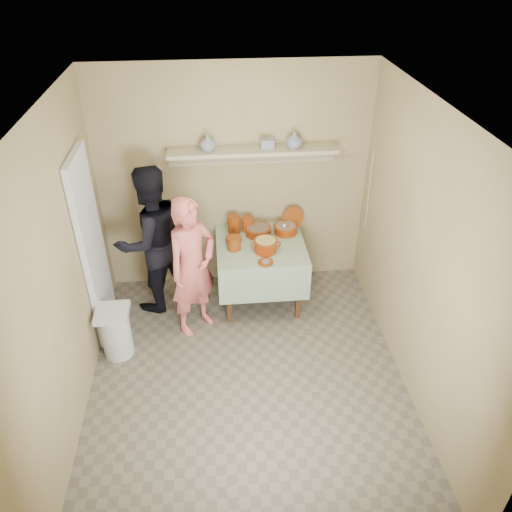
{
  "coord_description": "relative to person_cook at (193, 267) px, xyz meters",
  "views": [
    {
      "loc": [
        -0.24,
        -3.34,
        3.68
      ],
      "look_at": [
        0.15,
        0.75,
        0.95
      ],
      "focal_mm": 35.0,
      "sensor_mm": 36.0,
      "label": 1
    }
  ],
  "objects": [
    {
      "name": "trash_bin",
      "position": [
        -0.8,
        -0.35,
        -0.49
      ],
      "size": [
        0.32,
        0.32,
        0.56
      ],
      "color": "silver",
      "rests_on": "ground"
    },
    {
      "name": "front_plate",
      "position": [
        0.75,
        0.03,
        -0.01
      ],
      "size": [
        0.16,
        0.16,
        0.03
      ],
      "color": "#6D2706",
      "rests_on": "serving_table"
    },
    {
      "name": "ground",
      "position": [
        0.49,
        -0.86,
        -0.78
      ],
      "size": [
        3.5,
        3.5,
        0.0
      ],
      "primitive_type": "plane",
      "color": "#6B6454",
      "rests_on": "ground"
    },
    {
      "name": "propped_lid",
      "position": [
        1.15,
        0.75,
        0.1
      ],
      "size": [
        0.26,
        0.14,
        0.24
      ],
      "primitive_type": "cylinder",
      "rotation": [
        1.26,
        0.0,
        0.18
      ],
      "color": "#6D2706",
      "rests_on": "serving_table"
    },
    {
      "name": "ceramic_box",
      "position": [
        0.84,
        0.77,
        0.99
      ],
      "size": [
        0.15,
        0.11,
        0.1
      ],
      "primitive_type": "cube",
      "rotation": [
        0.0,
        0.0,
        0.07
      ],
      "color": "navy",
      "rests_on": "wall_shelf"
    },
    {
      "name": "person_helper",
      "position": [
        -0.44,
        0.45,
        0.07
      ],
      "size": [
        1.05,
        0.99,
        1.7
      ],
      "primitive_type": "imported",
      "rotation": [
        0.0,
        0.0,
        -2.56
      ],
      "color": "black",
      "rests_on": "ground"
    },
    {
      "name": "serving_table",
      "position": [
        0.74,
        0.42,
        -0.14
      ],
      "size": [
        0.97,
        0.97,
        0.76
      ],
      "color": "#4C2D16",
      "rests_on": "ground"
    },
    {
      "name": "tile_panel",
      "position": [
        -0.97,
        0.09,
        0.22
      ],
      "size": [
        0.06,
        0.7,
        2.0
      ],
      "primitive_type": "cube",
      "color": "silver",
      "rests_on": "ground"
    },
    {
      "name": "plate_stack_b",
      "position": [
        0.62,
        0.71,
        0.07
      ],
      "size": [
        0.14,
        0.14,
        0.17
      ],
      "primitive_type": "cylinder",
      "color": "#6D2706",
      "rests_on": "serving_table"
    },
    {
      "name": "vase_left",
      "position": [
        0.22,
        0.76,
        1.03
      ],
      "size": [
        0.24,
        0.24,
        0.18
      ],
      "primitive_type": "imported",
      "rotation": [
        0.0,
        0.0,
        0.8
      ],
      "color": "navy",
      "rests_on": "wall_shelf"
    },
    {
      "name": "plate_stack_a",
      "position": [
        0.46,
        0.7,
        0.08
      ],
      "size": [
        0.15,
        0.15,
        0.2
      ],
      "primitive_type": "cylinder",
      "color": "#6D2706",
      "rests_on": "serving_table"
    },
    {
      "name": "person_cook",
      "position": [
        0.0,
        0.0,
        0.0
      ],
      "size": [
        0.67,
        0.65,
        1.56
      ],
      "primitive_type": "imported",
      "rotation": [
        0.0,
        0.0,
        0.7
      ],
      "color": "#D3605B",
      "rests_on": "ground"
    },
    {
      "name": "room_shell",
      "position": [
        0.49,
        -0.86,
        0.83
      ],
      "size": [
        3.04,
        3.54,
        2.62
      ],
      "color": "tan",
      "rests_on": "ground"
    },
    {
      "name": "empty_bowl",
      "position": [
        0.45,
        0.49,
        0.01
      ],
      "size": [
        0.18,
        0.18,
        0.05
      ],
      "primitive_type": "cylinder",
      "color": "#6D2706",
      "rests_on": "serving_table"
    },
    {
      "name": "vase_right",
      "position": [
        1.12,
        0.76,
        1.03
      ],
      "size": [
        0.21,
        0.21,
        0.18
      ],
      "primitive_type": "imported",
      "rotation": [
        0.0,
        0.0,
        0.27
      ],
      "color": "navy",
      "rests_on": "wall_shelf"
    },
    {
      "name": "wall_shelf",
      "position": [
        0.69,
        0.79,
        0.9
      ],
      "size": [
        1.8,
        0.25,
        0.21
      ],
      "color": "tan",
      "rests_on": "room_shell"
    },
    {
      "name": "ladle",
      "position": [
        1.03,
        0.59,
        0.09
      ],
      "size": [
        0.08,
        0.26,
        0.19
      ],
      "color": "silver",
      "rests_on": "cazuela_meat_b"
    },
    {
      "name": "cazuela_meat_a",
      "position": [
        0.73,
        0.61,
        0.04
      ],
      "size": [
        0.3,
        0.3,
        0.1
      ],
      "color": "#6A1A01",
      "rests_on": "serving_table"
    },
    {
      "name": "cazuela_meat_b",
      "position": [
        1.04,
        0.62,
        0.04
      ],
      "size": [
        0.28,
        0.28,
        0.1
      ],
      "color": "#6A1A01",
      "rests_on": "serving_table"
    },
    {
      "name": "electrical_cord",
      "position": [
        1.96,
        0.62,
        0.47
      ],
      "size": [
        0.01,
        0.05,
        0.9
      ],
      "color": "silver",
      "rests_on": "wall_shelf"
    },
    {
      "name": "cazuela_rice",
      "position": [
        0.78,
        0.26,
        0.07
      ],
      "size": [
        0.33,
        0.25,
        0.14
      ],
      "color": "#6A1A01",
      "rests_on": "serving_table"
    },
    {
      "name": "bowl_stack",
      "position": [
        0.44,
        0.33,
        0.06
      ],
      "size": [
        0.15,
        0.15,
        0.15
      ],
      "primitive_type": "cylinder",
      "color": "#6D2706",
      "rests_on": "serving_table"
    }
  ]
}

